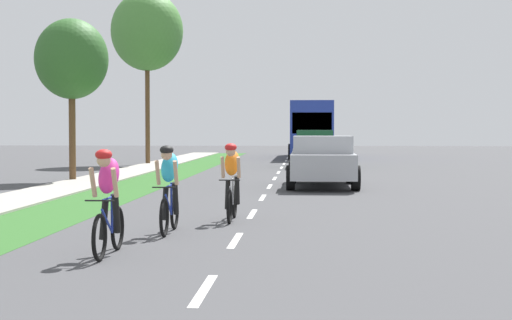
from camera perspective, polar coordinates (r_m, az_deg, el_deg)
The scene contains 12 objects.
ground_plane at distance 22.94m, azimuth 0.77°, elevation -2.35°, with size 120.00×120.00×0.00m, color #424244.
grass_verge at distance 23.56m, azimuth -9.87°, elevation -2.25°, with size 2.07×70.00×0.01m, color #2D6026.
sidewalk_concrete at distance 24.12m, azimuth -14.54°, elevation -2.18°, with size 1.96×70.00×0.10m, color #9E998E.
lane_markings_center at distance 26.92m, azimuth 1.21°, elevation -1.64°, with size 0.12×53.80×0.01m.
cyclist_lead at distance 11.57m, azimuth -10.85°, elevation -2.98°, with size 0.42×1.72×1.58m.
cyclist_trailing at distance 13.89m, azimuth -6.42°, elevation -2.07°, with size 0.42×1.72×1.58m.
cyclist_distant at distance 15.66m, azimuth -1.79°, elevation -1.55°, with size 0.42×1.72×1.58m.
pickup_silver at distance 24.82m, azimuth 4.90°, elevation -0.08°, with size 2.22×5.10×1.64m.
suv_dark_green at distance 37.50m, azimuth 4.34°, elevation 0.92°, with size 2.15×4.70×1.79m.
bus_blue at distance 49.79m, azimuth 4.10°, elevation 2.46°, with size 2.78×11.60×3.48m.
street_tree_near at distance 28.54m, azimuth -13.44°, elevation 7.21°, with size 2.60×2.60×5.79m.
street_tree_far at distance 41.20m, azimuth -8.03°, elevation 9.36°, with size 3.75×3.75×9.01m.
Camera 1 is at (1.18, -2.83, 1.88)m, focal length 54.27 mm.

